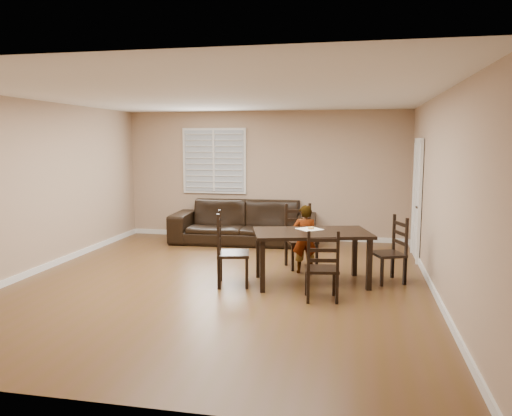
# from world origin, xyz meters

# --- Properties ---
(ground) EXTENTS (7.00, 7.00, 0.00)m
(ground) POSITION_xyz_m (0.00, 0.00, 0.00)
(ground) COLOR brown
(ground) RESTS_ON ground
(room) EXTENTS (6.04, 7.04, 2.72)m
(room) POSITION_xyz_m (0.04, 0.18, 1.81)
(room) COLOR tan
(room) RESTS_ON ground
(dining_table) EXTENTS (1.84, 1.33, 0.77)m
(dining_table) POSITION_xyz_m (1.30, 0.21, 0.68)
(dining_table) COLOR black
(dining_table) RESTS_ON ground
(chair_near) EXTENTS (0.60, 0.59, 1.04)m
(chair_near) POSITION_xyz_m (1.00, 1.22, 0.47)
(chair_near) COLOR black
(chair_near) RESTS_ON ground
(chair_far) EXTENTS (0.48, 0.46, 0.94)m
(chair_far) POSITION_xyz_m (1.52, -0.63, 0.43)
(chair_far) COLOR black
(chair_far) RESTS_ON ground
(chair_left) EXTENTS (0.54, 0.57, 1.07)m
(chair_left) POSITION_xyz_m (0.08, -0.12, 0.48)
(chair_left) COLOR black
(chair_left) RESTS_ON ground
(chair_right) EXTENTS (0.55, 0.57, 0.98)m
(chair_right) POSITION_xyz_m (2.50, 0.56, 0.44)
(chair_right) COLOR black
(chair_right) RESTS_ON ground
(child) EXTENTS (0.44, 0.33, 1.08)m
(child) POSITION_xyz_m (1.14, 0.79, 0.54)
(child) COLOR gray
(child) RESTS_ON ground
(napkin) EXTENTS (0.45, 0.45, 0.00)m
(napkin) POSITION_xyz_m (1.25, 0.39, 0.77)
(napkin) COLOR white
(napkin) RESTS_ON dining_table
(donut) EXTENTS (0.10, 0.10, 0.03)m
(donut) POSITION_xyz_m (1.27, 0.39, 0.80)
(donut) COLOR #C79547
(donut) RESTS_ON napkin
(sofa) EXTENTS (2.97, 1.28, 0.85)m
(sofa) POSITION_xyz_m (-0.33, 2.93, 0.43)
(sofa) COLOR black
(sofa) RESTS_ON ground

